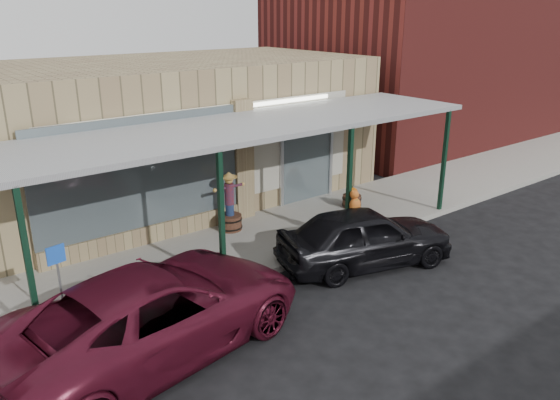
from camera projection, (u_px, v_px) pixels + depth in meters
ground at (356, 303)px, 11.03m from camera, size 120.00×120.00×0.00m
sidewalk at (254, 242)px, 13.69m from camera, size 40.00×3.20×0.15m
storefront at (166, 132)px, 16.44m from camera, size 12.00×6.25×4.20m
awning at (253, 127)px, 12.69m from camera, size 12.00×3.00×3.04m
block_buildings_near at (205, 69)px, 17.81m from camera, size 61.00×8.00×8.00m
barrel_scarecrow at (230, 210)px, 14.11m from camera, size 0.95×0.69×1.57m
barrel_pumpkin at (352, 199)px, 15.84m from camera, size 0.58×0.58×0.63m
handicap_sign at (59, 276)px, 9.55m from camera, size 0.33×0.08×1.62m
parked_sedan at (365, 237)px, 12.45m from camera, size 4.36×2.69×1.54m
car_maroon at (155, 312)px, 9.24m from camera, size 5.84×3.45×1.52m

